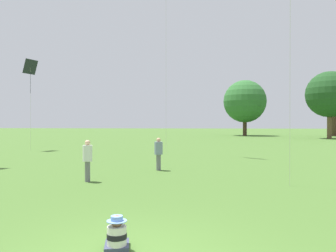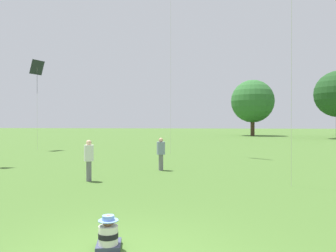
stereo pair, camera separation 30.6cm
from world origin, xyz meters
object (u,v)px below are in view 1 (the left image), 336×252
Objects in this scene: distant_tree_1 at (329,94)px; seated_toddler at (117,236)px; distant_tree_0 at (245,101)px; distant_tree_2 at (334,95)px; person_standing_2 at (88,157)px; person_standing_0 at (159,151)px; kite_0 at (30,68)px.

seated_toddler is at bearing -113.32° from distant_tree_1.
distant_tree_2 reaches higher than distant_tree_0.
seated_toddler is 0.06× the size of distant_tree_1.
distant_tree_0 is at bearing 67.97° from seated_toddler.
distant_tree_0 is at bearing -146.33° from person_standing_2.
distant_tree_2 is (27.14, 49.65, 6.43)m from person_standing_2.
kite_0 is (-12.41, 10.55, 5.95)m from person_standing_0.
distant_tree_2 is at bearing 53.23° from seated_toddler.
distant_tree_0 is at bearing -145.42° from kite_0.
seated_toddler is 0.06× the size of distant_tree_0.
person_standing_0 is 0.97× the size of person_standing_2.
kite_0 is at bearing -95.89° from person_standing_0.
distant_tree_0 is (11.49, 50.06, 5.41)m from person_standing_2.
distant_tree_1 is at bearing -167.01° from kite_0.
distant_tree_2 is at bearing -162.06° from person_standing_2.
person_standing_2 is 45.35m from distant_tree_1.
distant_tree_1 is (32.70, 25.10, -0.30)m from kite_0.
person_standing_2 is 56.95m from distant_tree_2.
kite_0 is at bearing -142.49° from distant_tree_1.
distant_tree_1 is at bearing 53.24° from seated_toddler.
distant_tree_1 is at bearing -45.19° from distant_tree_0.
person_standing_0 is 53.01m from distant_tree_2.
seated_toddler is at bearing 71.25° from person_standing_2.
person_standing_0 is 41.40m from distant_tree_1.
kite_0 is 0.73× the size of distant_tree_0.
person_standing_2 is at bearing 0.42° from person_standing_0.
kite_0 reaches higher than seated_toddler.
distant_tree_2 reaches higher than person_standing_2.
kite_0 is at bearing -120.90° from distant_tree_0.
distant_tree_0 reaches higher than seated_toddler.
kite_0 is 0.72× the size of distant_tree_2.
person_standing_0 is at bearing -118.25° from distant_tree_2.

